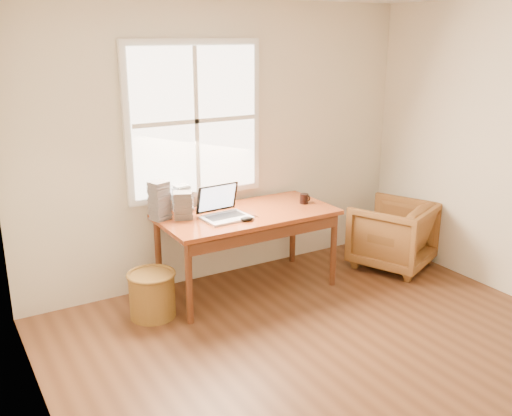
{
  "coord_description": "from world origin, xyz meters",
  "views": [
    {
      "loc": [
        -2.44,
        -2.47,
        2.3
      ],
      "look_at": [
        0.01,
        1.65,
        0.83
      ],
      "focal_mm": 40.0,
      "sensor_mm": 36.0,
      "label": 1
    }
  ],
  "objects_px": {
    "laptop": "(226,204)",
    "coffee_mug": "(304,199)",
    "armchair": "(393,235)",
    "wicker_stool": "(152,295)",
    "desk": "(247,214)",
    "cd_stack_a": "(182,198)"
  },
  "relations": [
    {
      "from": "armchair",
      "to": "wicker_stool",
      "type": "xyz_separation_m",
      "value": [
        -2.51,
        0.21,
        -0.15
      ]
    },
    {
      "from": "desk",
      "to": "laptop",
      "type": "distance_m",
      "value": 0.31
    },
    {
      "from": "desk",
      "to": "armchair",
      "type": "distance_m",
      "value": 1.62
    },
    {
      "from": "armchair",
      "to": "coffee_mug",
      "type": "xyz_separation_m",
      "value": [
        -0.94,
        0.25,
        0.46
      ]
    },
    {
      "from": "armchair",
      "to": "laptop",
      "type": "bearing_deg",
      "value": -29.7
    },
    {
      "from": "wicker_stool",
      "to": "coffee_mug",
      "type": "xyz_separation_m",
      "value": [
        1.57,
        0.04,
        0.61
      ]
    },
    {
      "from": "desk",
      "to": "coffee_mug",
      "type": "height_order",
      "value": "coffee_mug"
    },
    {
      "from": "armchair",
      "to": "laptop",
      "type": "relative_size",
      "value": 1.96
    },
    {
      "from": "armchair",
      "to": "cd_stack_a",
      "type": "distance_m",
      "value": 2.2
    },
    {
      "from": "laptop",
      "to": "coffee_mug",
      "type": "xyz_separation_m",
      "value": [
        0.86,
        0.05,
        -0.09
      ]
    },
    {
      "from": "armchair",
      "to": "wicker_stool",
      "type": "height_order",
      "value": "armchair"
    },
    {
      "from": "armchair",
      "to": "cd_stack_a",
      "type": "bearing_deg",
      "value": -39.84
    },
    {
      "from": "desk",
      "to": "laptop",
      "type": "height_order",
      "value": "laptop"
    },
    {
      "from": "laptop",
      "to": "cd_stack_a",
      "type": "bearing_deg",
      "value": 117.42
    },
    {
      "from": "laptop",
      "to": "desk",
      "type": "bearing_deg",
      "value": 14.48
    },
    {
      "from": "armchair",
      "to": "cd_stack_a",
      "type": "height_order",
      "value": "cd_stack_a"
    },
    {
      "from": "cd_stack_a",
      "to": "coffee_mug",
      "type": "bearing_deg",
      "value": -17.63
    },
    {
      "from": "desk",
      "to": "laptop",
      "type": "xyz_separation_m",
      "value": [
        -0.25,
        -0.08,
        0.16
      ]
    },
    {
      "from": "wicker_stool",
      "to": "laptop",
      "type": "height_order",
      "value": "laptop"
    },
    {
      "from": "desk",
      "to": "cd_stack_a",
      "type": "bearing_deg",
      "value": 147.15
    },
    {
      "from": "wicker_stool",
      "to": "cd_stack_a",
      "type": "bearing_deg",
      "value": 40.04
    },
    {
      "from": "desk",
      "to": "armchair",
      "type": "relative_size",
      "value": 2.15
    }
  ]
}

